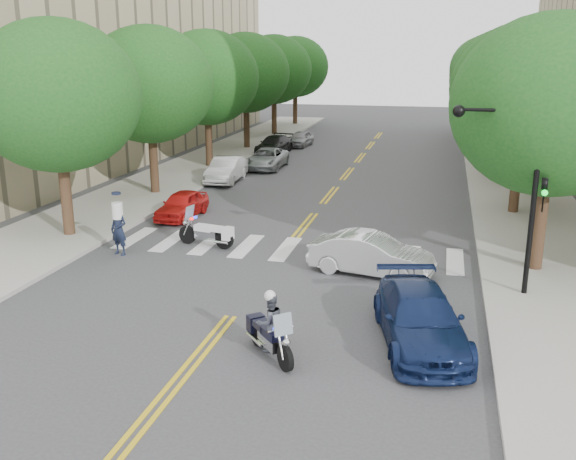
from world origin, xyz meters
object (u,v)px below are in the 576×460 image
(motorcycle_parked, at_px, (210,233))
(officer_standing, at_px, (119,230))
(motorcycle_police, at_px, (269,327))
(convertible, at_px, (371,254))
(sedan_blue, at_px, (420,318))

(motorcycle_parked, relative_size, officer_standing, 1.24)
(motorcycle_police, height_order, convertible, motorcycle_police)
(motorcycle_parked, xyz_separation_m, convertible, (6.28, -1.61, 0.15))
(sedan_blue, bearing_deg, motorcycle_police, -169.85)
(motorcycle_police, distance_m, motorcycle_parked, 9.35)
(officer_standing, bearing_deg, convertible, 15.61)
(officer_standing, height_order, sedan_blue, officer_standing)
(motorcycle_parked, distance_m, convertible, 6.48)
(motorcycle_parked, distance_m, sedan_blue, 10.46)
(sedan_blue, bearing_deg, motorcycle_parked, 127.35)
(officer_standing, relative_size, convertible, 0.45)
(officer_standing, bearing_deg, sedan_blue, -8.96)
(motorcycle_parked, bearing_deg, motorcycle_police, -139.62)
(motorcycle_police, xyz_separation_m, convertible, (1.72, 6.55, -0.09))
(convertible, bearing_deg, motorcycle_police, 176.74)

